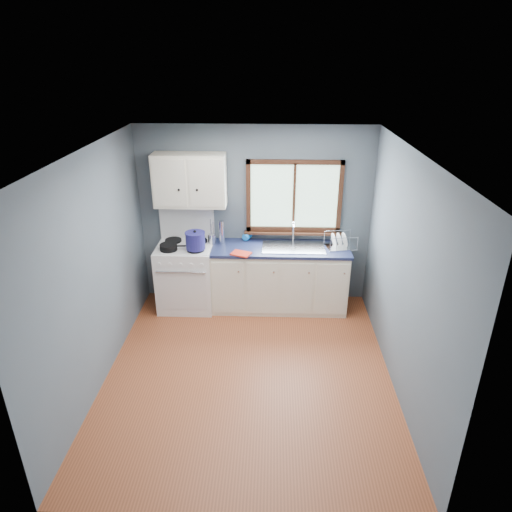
{
  "coord_description": "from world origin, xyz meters",
  "views": [
    {
      "loc": [
        0.24,
        -4.21,
        3.36
      ],
      "look_at": [
        0.05,
        0.9,
        1.05
      ],
      "focal_mm": 32.0,
      "sensor_mm": 36.0,
      "label": 1
    }
  ],
  "objects_px": {
    "skillet": "(169,246)",
    "dish_rack": "(340,243)",
    "sink": "(293,251)",
    "base_cabinets": "(279,281)",
    "stockpot": "(195,240)",
    "thermos": "(222,232)",
    "gas_range": "(186,274)",
    "utensil_crock": "(212,239)"
  },
  "relations": [
    {
      "from": "gas_range",
      "to": "base_cabinets",
      "type": "relative_size",
      "value": 0.74
    },
    {
      "from": "base_cabinets",
      "to": "thermos",
      "type": "bearing_deg",
      "value": 172.64
    },
    {
      "from": "skillet",
      "to": "gas_range",
      "type": "bearing_deg",
      "value": 36.01
    },
    {
      "from": "base_cabinets",
      "to": "thermos",
      "type": "relative_size",
      "value": 5.62
    },
    {
      "from": "stockpot",
      "to": "gas_range",
      "type": "bearing_deg",
      "value": 139.11
    },
    {
      "from": "base_cabinets",
      "to": "stockpot",
      "type": "distance_m",
      "value": 1.32
    },
    {
      "from": "gas_range",
      "to": "utensil_crock",
      "type": "height_order",
      "value": "gas_range"
    },
    {
      "from": "stockpot",
      "to": "sink",
      "type": "bearing_deg",
      "value": 7.76
    },
    {
      "from": "gas_range",
      "to": "utensil_crock",
      "type": "relative_size",
      "value": 3.85
    },
    {
      "from": "utensil_crock",
      "to": "sink",
      "type": "bearing_deg",
      "value": -4.75
    },
    {
      "from": "stockpot",
      "to": "thermos",
      "type": "height_order",
      "value": "thermos"
    },
    {
      "from": "gas_range",
      "to": "dish_rack",
      "type": "bearing_deg",
      "value": 1.49
    },
    {
      "from": "skillet",
      "to": "dish_rack",
      "type": "xyz_separation_m",
      "value": [
        2.3,
        0.2,
        -0.01
      ]
    },
    {
      "from": "stockpot",
      "to": "skillet",
      "type": "bearing_deg",
      "value": 177.44
    },
    {
      "from": "skillet",
      "to": "dish_rack",
      "type": "relative_size",
      "value": 0.79
    },
    {
      "from": "skillet",
      "to": "thermos",
      "type": "bearing_deg",
      "value": 19.19
    },
    {
      "from": "gas_range",
      "to": "skillet",
      "type": "xyz_separation_m",
      "value": [
        -0.18,
        -0.14,
        0.49
      ]
    },
    {
      "from": "skillet",
      "to": "thermos",
      "type": "relative_size",
      "value": 1.07
    },
    {
      "from": "utensil_crock",
      "to": "dish_rack",
      "type": "relative_size",
      "value": 0.8
    },
    {
      "from": "stockpot",
      "to": "dish_rack",
      "type": "relative_size",
      "value": 0.77
    },
    {
      "from": "dish_rack",
      "to": "gas_range",
      "type": "bearing_deg",
      "value": 170.09
    },
    {
      "from": "base_cabinets",
      "to": "sink",
      "type": "xyz_separation_m",
      "value": [
        0.18,
        -0.0,
        0.45
      ]
    },
    {
      "from": "gas_range",
      "to": "stockpot",
      "type": "xyz_separation_m",
      "value": [
        0.18,
        -0.16,
        0.58
      ]
    },
    {
      "from": "base_cabinets",
      "to": "stockpot",
      "type": "relative_size",
      "value": 5.43
    },
    {
      "from": "gas_range",
      "to": "utensil_crock",
      "type": "xyz_separation_m",
      "value": [
        0.37,
        0.11,
        0.5
      ]
    },
    {
      "from": "base_cabinets",
      "to": "dish_rack",
      "type": "xyz_separation_m",
      "value": [
        0.81,
        0.04,
        0.56
      ]
    },
    {
      "from": "gas_range",
      "to": "sink",
      "type": "relative_size",
      "value": 1.62
    },
    {
      "from": "base_cabinets",
      "to": "skillet",
      "type": "height_order",
      "value": "skillet"
    },
    {
      "from": "stockpot",
      "to": "utensil_crock",
      "type": "height_order",
      "value": "utensil_crock"
    },
    {
      "from": "gas_range",
      "to": "thermos",
      "type": "distance_m",
      "value": 0.78
    },
    {
      "from": "thermos",
      "to": "utensil_crock",
      "type": "bearing_deg",
      "value": -175.08
    },
    {
      "from": "stockpot",
      "to": "utensil_crock",
      "type": "bearing_deg",
      "value": 55.58
    },
    {
      "from": "sink",
      "to": "dish_rack",
      "type": "bearing_deg",
      "value": 3.33
    },
    {
      "from": "base_cabinets",
      "to": "thermos",
      "type": "xyz_separation_m",
      "value": [
        -0.8,
        0.1,
        0.67
      ]
    },
    {
      "from": "stockpot",
      "to": "base_cabinets",
      "type": "bearing_deg",
      "value": 9.0
    },
    {
      "from": "stockpot",
      "to": "utensil_crock",
      "type": "xyz_separation_m",
      "value": [
        0.19,
        0.27,
        -0.08
      ]
    },
    {
      "from": "base_cabinets",
      "to": "thermos",
      "type": "distance_m",
      "value": 1.05
    },
    {
      "from": "gas_range",
      "to": "thermos",
      "type": "xyz_separation_m",
      "value": [
        0.5,
        0.12,
        0.59
      ]
    },
    {
      "from": "sink",
      "to": "skillet",
      "type": "bearing_deg",
      "value": -174.49
    },
    {
      "from": "gas_range",
      "to": "sink",
      "type": "xyz_separation_m",
      "value": [
        1.49,
        0.02,
        0.37
      ]
    },
    {
      "from": "base_cabinets",
      "to": "utensil_crock",
      "type": "bearing_deg",
      "value": 174.36
    },
    {
      "from": "base_cabinets",
      "to": "dish_rack",
      "type": "bearing_deg",
      "value": 2.56
    }
  ]
}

